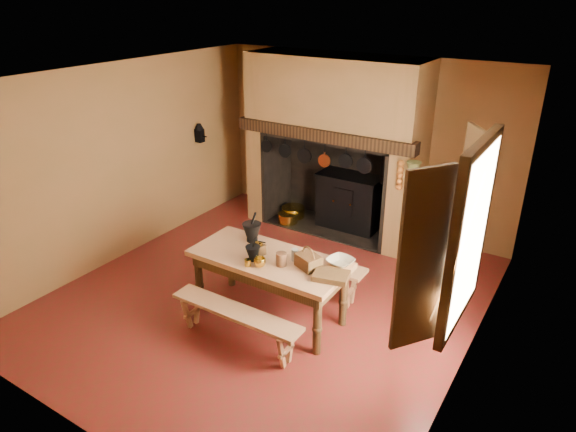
{
  "coord_description": "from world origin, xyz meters",
  "views": [
    {
      "loc": [
        3.27,
        -4.69,
        3.71
      ],
      "look_at": [
        0.11,
        0.3,
        1.06
      ],
      "focal_mm": 32.0,
      "sensor_mm": 36.0,
      "label": 1
    }
  ],
  "objects_px": {
    "iron_range": "(350,201)",
    "wicker_basket": "(308,261)",
    "work_table": "(269,267)",
    "bench_front": "(236,319)",
    "coffee_grinder": "(259,249)",
    "mixing_bowl": "(340,262)"
  },
  "relations": [
    {
      "from": "work_table",
      "to": "wicker_basket",
      "type": "relative_size",
      "value": 5.63
    },
    {
      "from": "wicker_basket",
      "to": "coffee_grinder",
      "type": "bearing_deg",
      "value": -152.42
    },
    {
      "from": "work_table",
      "to": "mixing_bowl",
      "type": "height_order",
      "value": "mixing_bowl"
    },
    {
      "from": "iron_range",
      "to": "coffee_grinder",
      "type": "xyz_separation_m",
      "value": [
        0.16,
        -2.81,
        0.41
      ]
    },
    {
      "from": "iron_range",
      "to": "coffee_grinder",
      "type": "bearing_deg",
      "value": -86.64
    },
    {
      "from": "bench_front",
      "to": "coffee_grinder",
      "type": "bearing_deg",
      "value": 101.64
    },
    {
      "from": "work_table",
      "to": "wicker_basket",
      "type": "height_order",
      "value": "wicker_basket"
    },
    {
      "from": "mixing_bowl",
      "to": "wicker_basket",
      "type": "xyz_separation_m",
      "value": [
        -0.28,
        -0.25,
        0.05
      ]
    },
    {
      "from": "work_table",
      "to": "bench_front",
      "type": "bearing_deg",
      "value": -90.0
    },
    {
      "from": "iron_range",
      "to": "work_table",
      "type": "bearing_deg",
      "value": -83.91
    },
    {
      "from": "work_table",
      "to": "bench_front",
      "type": "relative_size",
      "value": 1.16
    },
    {
      "from": "mixing_bowl",
      "to": "wicker_basket",
      "type": "height_order",
      "value": "wicker_basket"
    },
    {
      "from": "work_table",
      "to": "coffee_grinder",
      "type": "height_order",
      "value": "coffee_grinder"
    },
    {
      "from": "wicker_basket",
      "to": "iron_range",
      "type": "bearing_deg",
      "value": 129.77
    },
    {
      "from": "coffee_grinder",
      "to": "wicker_basket",
      "type": "distance_m",
      "value": 0.65
    },
    {
      "from": "work_table",
      "to": "coffee_grinder",
      "type": "distance_m",
      "value": 0.24
    },
    {
      "from": "iron_range",
      "to": "wicker_basket",
      "type": "xyz_separation_m",
      "value": [
        0.81,
        -2.76,
        0.42
      ]
    },
    {
      "from": "coffee_grinder",
      "to": "mixing_bowl",
      "type": "xyz_separation_m",
      "value": [
        0.92,
        0.3,
        -0.04
      ]
    },
    {
      "from": "bench_front",
      "to": "mixing_bowl",
      "type": "distance_m",
      "value": 1.33
    },
    {
      "from": "iron_range",
      "to": "work_table",
      "type": "height_order",
      "value": "iron_range"
    },
    {
      "from": "coffee_grinder",
      "to": "iron_range",
      "type": "bearing_deg",
      "value": 103.24
    },
    {
      "from": "coffee_grinder",
      "to": "mixing_bowl",
      "type": "relative_size",
      "value": 0.66
    }
  ]
}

